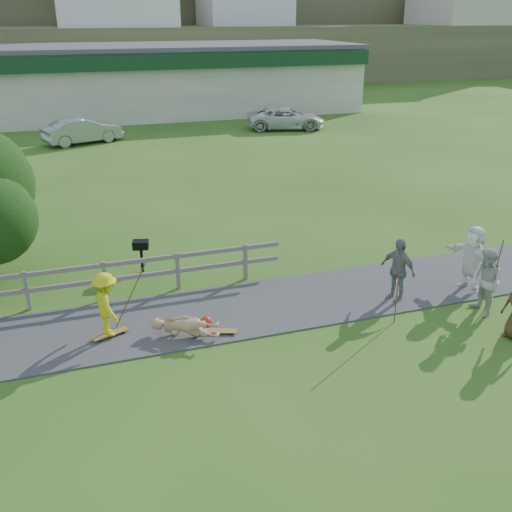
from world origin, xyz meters
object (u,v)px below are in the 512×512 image
object	(u,v)px
spectator_b	(398,270)
car_white	(286,118)
skater_fallen	(185,327)
bbq	(142,256)
car_silver	(82,131)
spectator_a	(485,282)
spectator_d	(472,259)
skater_rider	(107,308)

from	to	relation	value
spectator_b	car_white	bearing A→B (deg)	141.73
skater_fallen	spectator_b	distance (m)	5.91
bbq	car_silver	bearing A→B (deg)	105.38
spectator_a	spectator_d	size ratio (longest dim) A/B	0.95
spectator_a	car_white	world-z (taller)	spectator_a
spectator_b	bbq	size ratio (longest dim) A/B	1.78
skater_fallen	spectator_a	size ratio (longest dim) A/B	0.91
skater_fallen	spectator_b	bearing A→B (deg)	-57.54
skater_rider	spectator_a	bearing A→B (deg)	-116.79
skater_fallen	car_white	bearing A→B (deg)	4.60
skater_rider	bbq	world-z (taller)	skater_rider
skater_fallen	bbq	size ratio (longest dim) A/B	1.65
car_silver	bbq	bearing A→B (deg)	162.86
spectator_d	bbq	xyz separation A→B (m)	(-8.61, 4.13, -0.45)
car_white	skater_rider	bearing A→B (deg)	164.02
skater_fallen	car_silver	distance (m)	24.22
spectator_a	car_silver	size ratio (longest dim) A/B	0.39
skater_rider	car_silver	bearing A→B (deg)	-16.94
spectator_b	bbq	world-z (taller)	spectator_b
skater_fallen	spectator_a	world-z (taller)	spectator_a
spectator_a	bbq	world-z (taller)	spectator_a
bbq	spectator_b	bearing A→B (deg)	-19.32
skater_fallen	car_silver	size ratio (longest dim) A/B	0.36
skater_rider	spectator_b	distance (m)	7.62
spectator_a	spectator_b	xyz separation A→B (m)	(-1.70, 1.42, -0.02)
skater_fallen	car_silver	world-z (taller)	car_silver
skater_fallen	spectator_d	bearing A→B (deg)	-58.84
car_white	bbq	xyz separation A→B (m)	(-12.50, -20.44, -0.22)
spectator_d	car_silver	xyz separation A→B (m)	(-9.41, 24.12, -0.19)
spectator_d	car_silver	size ratio (longest dim) A/B	0.41
spectator_a	skater_fallen	bearing A→B (deg)	-96.95
skater_rider	car_silver	world-z (taller)	skater_rider
spectator_a	spectator_d	bearing A→B (deg)	158.31
spectator_d	car_silver	world-z (taller)	spectator_d
car_white	spectator_a	bearing A→B (deg)	-175.97
car_white	skater_fallen	bearing A→B (deg)	167.78
car_silver	car_white	distance (m)	13.31
skater_rider	spectator_d	xyz separation A→B (m)	(9.89, -0.51, 0.15)
skater_fallen	spectator_d	size ratio (longest dim) A/B	0.87
skater_fallen	car_white	size ratio (longest dim) A/B	0.32
spectator_a	car_silver	xyz separation A→B (m)	(-8.83, 25.42, -0.15)
skater_fallen	car_white	world-z (taller)	car_white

